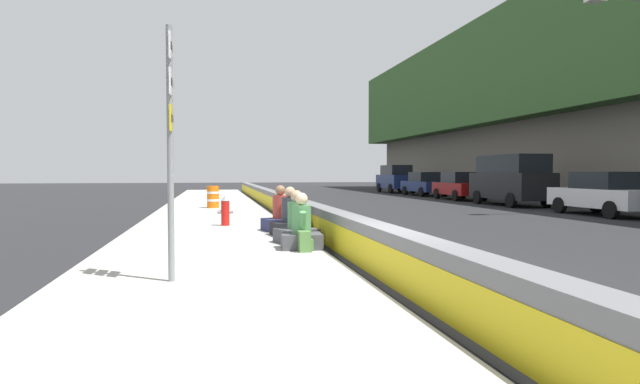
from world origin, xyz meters
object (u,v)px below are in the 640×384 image
at_px(parked_car_midline, 460,186).
at_px(route_sign_post, 171,133).
at_px(parked_car_far, 424,184).
at_px(parked_car_farther, 396,178).
at_px(seated_person_rear, 290,220).
at_px(construction_barrel, 213,197).
at_px(parked_car_fourth, 511,179).
at_px(fire_hydrant, 225,210).
at_px(backpack, 305,242).
at_px(parked_car_third, 604,193).
at_px(seated_person_far, 280,216).
at_px(seated_person_middle, 297,226).
at_px(seated_person_foreground, 302,231).

bearing_deg(parked_car_midline, route_sign_post, 145.29).
bearing_deg(parked_car_far, parked_car_farther, 0.88).
height_order(seated_person_rear, construction_barrel, seated_person_rear).
height_order(construction_barrel, parked_car_farther, parked_car_farther).
relative_size(parked_car_fourth, parked_car_far, 1.12).
height_order(fire_hydrant, parked_car_midline, parked_car_midline).
relative_size(parked_car_fourth, parked_car_farther, 1.06).
relative_size(seated_person_rear, backpack, 2.99).
bearing_deg(parked_car_far, parked_car_third, 179.99).
relative_size(route_sign_post, parked_car_midline, 0.79).
bearing_deg(parked_car_far, construction_barrel, 129.49).
xyz_separation_m(backpack, parked_car_midline, (19.80, -13.05, 0.53)).
distance_m(seated_person_rear, parked_car_fourth, 17.26).
bearing_deg(parked_car_fourth, parked_car_third, -178.96).
bearing_deg(seated_person_rear, construction_barrel, 10.00).
distance_m(seated_person_rear, parked_car_midline, 21.43).
distance_m(fire_hydrant, seated_person_rear, 3.08).
height_order(parked_car_midline, parked_car_farther, parked_car_farther).
xyz_separation_m(route_sign_post, seated_person_far, (6.15, -2.32, -1.72)).
bearing_deg(parked_car_far, seated_person_middle, 151.61).
distance_m(seated_person_rear, parked_car_farther, 31.48).
relative_size(parked_car_third, parked_car_midline, 0.99).
bearing_deg(parked_car_fourth, parked_car_midline, -0.05).
bearing_deg(route_sign_post, seated_person_far, -20.69).
bearing_deg(fire_hydrant, construction_barrel, 2.57).
bearing_deg(parked_car_third, parked_car_midline, 0.53).
distance_m(parked_car_midline, parked_car_far, 5.77).
bearing_deg(parked_car_fourth, seated_person_middle, 134.59).
bearing_deg(seated_person_rear, parked_car_farther, -24.32).
height_order(seated_person_far, parked_car_fourth, parked_car_fourth).
relative_size(backpack, parked_car_fourth, 0.08).
distance_m(route_sign_post, parked_car_far, 31.99).
bearing_deg(seated_person_middle, fire_hydrant, 19.51).
bearing_deg(route_sign_post, fire_hydrant, -6.74).
height_order(seated_person_middle, seated_person_far, seated_person_far).
distance_m(seated_person_middle, parked_car_farther, 32.79).
xyz_separation_m(parked_car_far, parked_car_farther, (5.84, 0.09, 0.32)).
bearing_deg(fire_hydrant, parked_car_midline, -45.12).
height_order(parked_car_fourth, parked_car_farther, parked_car_fourth).
height_order(seated_person_rear, parked_car_fourth, parked_car_fourth).
bearing_deg(seated_person_far, parked_car_third, -73.05).
distance_m(seated_person_foreground, parked_car_farther, 33.64).
height_order(seated_person_foreground, seated_person_middle, seated_person_middle).
relative_size(parked_car_third, parked_car_fourth, 0.88).
xyz_separation_m(fire_hydrant, seated_person_foreground, (-5.00, -1.41, -0.09)).
bearing_deg(parked_car_farther, route_sign_post, 155.51).
relative_size(seated_person_middle, backpack, 2.88).
xyz_separation_m(seated_person_middle, parked_car_third, (6.46, -13.11, 0.36)).
bearing_deg(parked_car_midline, parked_car_third, -179.47).
xyz_separation_m(seated_person_foreground, parked_car_midline, (19.39, -13.04, 0.37)).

